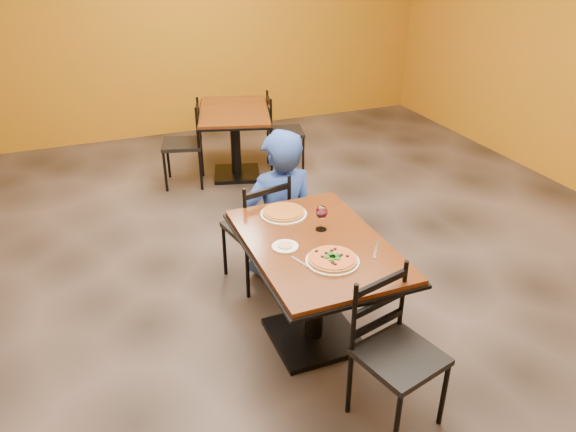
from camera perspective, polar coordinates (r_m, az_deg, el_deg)
name	(u,v)px	position (r m, az deg, el deg)	size (l,w,h in m)	color
floor	(286,297)	(4.12, -0.20, -8.43)	(7.00, 8.00, 0.01)	black
wall_back	(166,15)	(7.25, -12.62, 19.82)	(7.00, 0.01, 3.00)	#B86714
table_main	(315,268)	(3.42, 2.87, -5.50)	(0.83, 1.23, 0.75)	#5F320F
table_second	(235,128)	(5.92, -5.58, 9.15)	(1.02, 1.26, 0.75)	#5F320F
chair_main_near	(400,357)	(3.02, 11.63, -14.28)	(0.40, 0.40, 0.88)	black
chair_main_far	(256,228)	(4.10, -3.40, -1.29)	(0.40, 0.40, 0.89)	black
chair_second_left	(182,144)	(5.83, -11.02, 7.37)	(0.40, 0.40, 0.89)	black
chair_second_right	(285,132)	(6.14, -0.29, 8.77)	(0.39, 0.39, 0.86)	black
diner	(280,204)	(4.12, -0.88, 1.26)	(0.60, 0.39, 1.18)	navy
plate_main	(332,261)	(3.13, 4.66, -4.72)	(0.31, 0.31, 0.01)	white
pizza_main	(332,259)	(3.12, 4.67, -4.47)	(0.28, 0.28, 0.02)	maroon
plate_far	(284,214)	(3.63, -0.46, 0.22)	(0.31, 0.31, 0.01)	white
pizza_far	(284,212)	(3.62, -0.46, 0.44)	(0.28, 0.28, 0.02)	#B26F22
side_plate	(285,247)	(3.26, -0.30, -3.22)	(0.16, 0.16, 0.01)	white
dip	(285,245)	(3.25, -0.30, -3.08)	(0.09, 0.09, 0.01)	tan
wine_glass	(321,217)	(3.41, 3.51, -0.10)	(0.08, 0.08, 0.18)	white
fork	(302,263)	(3.11, 1.52, -4.96)	(0.01, 0.19, 0.00)	silver
knife	(376,249)	(3.28, 9.19, -3.42)	(0.01, 0.21, 0.00)	silver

